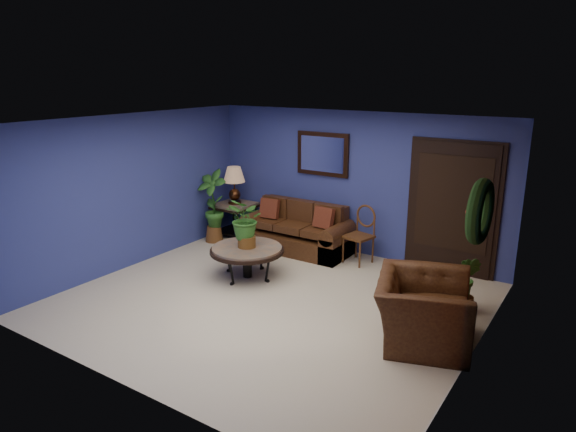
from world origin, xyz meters
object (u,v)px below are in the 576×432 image
Objects in this scene: sofa at (298,234)px; side_chair at (361,230)px; coffee_table at (247,251)px; armchair at (423,310)px; end_table at (235,211)px; table_lamp at (234,181)px.

side_chair is at bearing 2.19° from sofa.
coffee_table is 0.94× the size of armchair.
coffee_table is 2.00m from side_chair.
sofa is at bearing 91.14° from coffee_table.
sofa is 1.46m from end_table.
side_chair reaches higher than armchair.
sofa is at bearing 0.95° from table_lamp.
side_chair is (2.67, 0.07, 0.04)m from end_table.
coffee_table is 2.13m from end_table.
side_chair is at bearing 1.52° from end_table.
end_table is (-1.48, 1.53, 0.07)m from coffee_table.
coffee_table is 1.67× the size of table_lamp.
coffee_table is 2.23m from table_lamp.
coffee_table is at bearing -114.40° from side_chair.
coffee_table is 1.59× the size of end_table.
table_lamp is at bearing 48.23° from armchair.
armchair reaches higher than end_table.
armchair is (3.00, -1.99, 0.11)m from sofa.
end_table is 1.05× the size of table_lamp.
table_lamp reaches higher than sofa.
table_lamp reaches higher than armchair.
sofa reaches higher than armchair.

